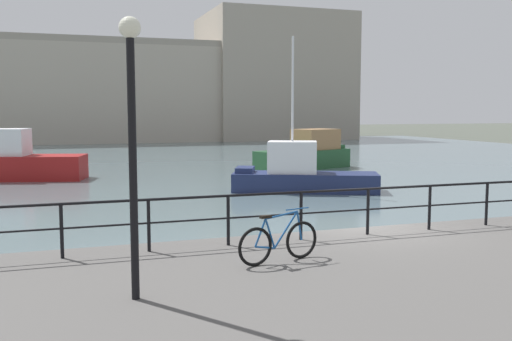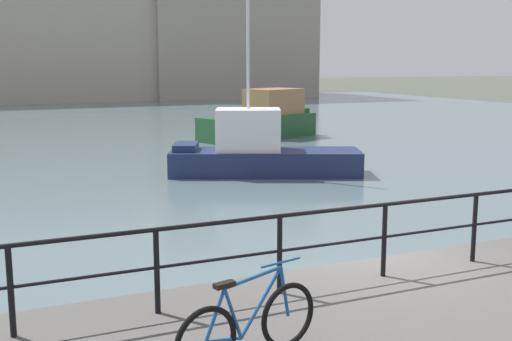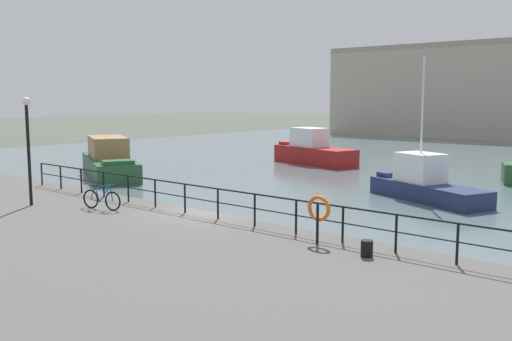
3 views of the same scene
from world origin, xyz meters
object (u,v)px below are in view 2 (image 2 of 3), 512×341
object	(u,v)px
moored_small_launch	(263,119)
parked_bicycle	(249,325)
moored_blue_motorboat	(259,151)
harbor_building	(98,37)

from	to	relation	value
moored_small_launch	parked_bicycle	size ratio (longest dim) A/B	3.92
moored_small_launch	moored_blue_motorboat	bearing A→B (deg)	-136.66
moored_blue_motorboat	harbor_building	bearing A→B (deg)	-70.16
harbor_building	moored_blue_motorboat	bearing A→B (deg)	-93.90
harbor_building	moored_small_launch	distance (m)	38.19
harbor_building	moored_small_launch	size ratio (longest dim) A/B	8.36
harbor_building	moored_small_launch	bearing A→B (deg)	-88.03
moored_blue_motorboat	parked_bicycle	world-z (taller)	moored_blue_motorboat
parked_bicycle	moored_blue_motorboat	bearing A→B (deg)	51.36
parked_bicycle	moored_small_launch	bearing A→B (deg)	51.02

